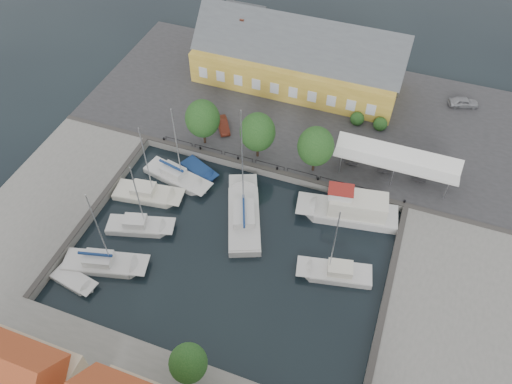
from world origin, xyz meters
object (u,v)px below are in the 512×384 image
west_boat_a (177,177)px  west_boat_c (139,227)px  west_boat_d (104,264)px  warehouse (294,59)px  east_boat_b (336,273)px  launch_sw (74,281)px  center_sailboat (244,217)px  trawler (351,210)px  tent_canopy (397,158)px  west_boat_b (147,195)px  car_silver (464,102)px  launch_nw (199,170)px  car_red (223,125)px

west_boat_a → west_boat_c: 8.12m
west_boat_d → warehouse: bearing=75.8°
warehouse → east_boat_b: (13.65, -28.88, -4.17)m
west_boat_d → launch_sw: west_boat_d is taller
west_boat_a → center_sailboat: bearing=-16.6°
launch_sw → west_boat_c: bearing=70.7°
trawler → center_sailboat: bearing=-158.2°
trawler → launch_sw: 30.12m
west_boat_c → launch_sw: bearing=-109.3°
east_boat_b → west_boat_a: 22.12m
tent_canopy → west_boat_c: west_boat_c is taller
warehouse → center_sailboat: bearing=-84.9°
warehouse → west_boat_b: 28.00m
west_boat_c → car_silver: bearing=46.2°
center_sailboat → west_boat_a: (-9.74, 2.90, -0.09)m
tent_canopy → east_boat_b: size_ratio=1.32×
east_boat_b → launch_nw: 21.02m
west_boat_b → launch_nw: bearing=55.6°
west_boat_a → west_boat_b: (-1.97, -3.62, -0.01)m
east_boat_b → launch_sw: (-24.58, -9.87, -0.17)m
west_boat_c → launch_nw: 10.53m
tent_canopy → west_boat_b: west_boat_b is taller
west_boat_b → west_boat_c: (1.42, -4.48, 0.00)m
warehouse → west_boat_a: (-7.50, -22.39, -4.16)m
car_red → east_boat_b: size_ratio=0.34×
car_silver → west_boat_d: size_ratio=0.33×
car_red → center_sailboat: center_sailboat is taller
tent_canopy → launch_nw: tent_canopy is taller
east_boat_b → trawler: bearing=92.6°
warehouse → west_boat_d: size_ratio=2.42×
trawler → west_boat_c: bearing=-155.7°
tent_canopy → west_boat_a: size_ratio=1.20×
east_boat_b → west_boat_c: 21.76m
west_boat_b → west_boat_d: (0.37, -10.02, 0.01)m
center_sailboat → launch_sw: size_ratio=2.90×
car_silver → east_boat_b: bearing=145.6°
warehouse → trawler: (13.29, -20.87, -3.41)m
tent_canopy → west_boat_b: (-26.06, -12.16, -3.42)m
warehouse → car_silver: warehouse is taller
tent_canopy → car_silver: tent_canopy is taller
trawler → west_boat_c: (-21.34, -9.63, -0.76)m
warehouse → west_boat_c: (-8.05, -30.50, -4.17)m
west_boat_a → launch_sw: 16.72m
warehouse → launch_sw: (-10.93, -38.75, -4.34)m
launch_sw → launch_nw: size_ratio=0.97×
warehouse → west_boat_a: size_ratio=2.46×
warehouse → east_boat_b: 32.22m
tent_canopy → launch_sw: size_ratio=2.69×
west_boat_b → west_boat_c: 4.70m
east_boat_b → west_boat_c: east_boat_b is taller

